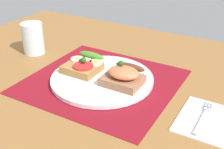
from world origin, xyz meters
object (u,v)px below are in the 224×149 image
sandwich_salmon (124,76)px  napkin (206,119)px  fork (204,116)px  drinking_glass (33,38)px  plate (102,79)px  sandwich_egg_tomato (84,65)px

sandwich_salmon → napkin: 22.09cm
napkin → fork: (-0.53, 0.37, 0.46)cm
sandwich_salmon → drinking_glass: size_ratio=0.99×
drinking_glass → sandwich_salmon: bearing=-9.1°
plate → napkin: plate is taller
fork → napkin: bearing=-34.8°
sandwich_egg_tomato → fork: bearing=-6.5°
napkin → drinking_glass: 57.88cm
plate → sandwich_salmon: bearing=-2.4°
sandwich_egg_tomato → napkin: (34.40, -4.25, -2.68)cm
sandwich_egg_tomato → napkin: sandwich_egg_tomato is taller
sandwich_egg_tomato → plate: bearing=-7.9°
sandwich_egg_tomato → drinking_glass: bearing=168.7°
sandwich_egg_tomato → drinking_glass: 23.15cm
plate → sandwich_egg_tomato: size_ratio=2.77×
plate → drinking_glass: drinking_glass is taller
sandwich_egg_tomato → sandwich_salmon: (12.78, -1.15, 0.64)cm
plate → drinking_glass: 29.68cm
sandwich_egg_tomato → fork: size_ratio=0.74×
fork → drinking_glass: (-56.50, 8.40, 4.16)cm
sandwich_salmon → plate: bearing=177.6°
sandwich_egg_tomato → sandwich_salmon: bearing=-5.1°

